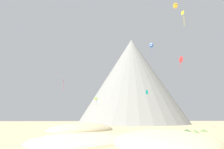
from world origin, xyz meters
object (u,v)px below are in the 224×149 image
Objects in this scene: rock_massif at (133,86)px; kite_red_mid at (181,59)px; bush_scatter_east at (53,140)px; bush_near_left at (204,130)px; kite_teal_low at (147,92)px; bush_near_right at (162,131)px; kite_magenta_mid at (64,82)px; bush_mid_center at (195,132)px; bush_low_patch at (147,133)px; kite_yellow_high at (183,15)px; kite_gold_high at (175,6)px; bush_far_left at (187,130)px; kite_blue_high at (151,45)px; kite_lime_low at (96,99)px.

kite_red_mid is (6.38, -58.46, 1.07)m from rock_massif.
bush_near_left is at bearing 33.97° from bush_scatter_east.
kite_teal_low is (-8.66, 23.95, 12.81)m from bush_near_left.
bush_near_right is 49.34m from kite_magenta_mid.
bush_mid_center is 0.93× the size of bush_low_patch.
bush_mid_center is (-7.27, -10.13, 0.23)m from bush_near_left.
bush_near_left is at bearing -15.26° from kite_red_mid.
kite_yellow_high is at bearing 144.17° from kite_teal_low.
bush_low_patch is (-17.91, -10.83, 0.24)m from bush_near_left.
rock_massif is 69.81m from kite_gold_high.
bush_mid_center is 35.54m from kite_red_mid.
rock_massif is (29.82, 96.86, 22.25)m from bush_scatter_east.
kite_teal_low is at bearing -94.57° from rock_massif.
kite_gold_high is at bearing 47.98° from bush_low_patch.
bush_far_left reaches higher than bush_near_left.
bush_near_right is 33.79m from bush_scatter_east.
bush_near_left is 0.37× the size of kite_yellow_high.
kite_teal_low is at bearing 31.35° from kite_yellow_high.
bush_scatter_east is 55.27m from kite_teal_low.
bush_scatter_east is 103.76m from rock_massif.
kite_gold_high is (4.33, 15.92, 38.70)m from bush_mid_center.
kite_yellow_high is at bearing 127.87° from bush_near_left.
bush_low_patch is at bearing -98.90° from rock_massif.
kite_magenta_mid is 47.96m from kite_red_mid.
rock_massif is at bearing -55.14° from kite_blue_high.
bush_scatter_east is at bearing -134.33° from bush_near_right.
bush_far_left is at bearing 153.85° from kite_yellow_high.
kite_red_mid is at bearing 48.51° from bush_near_right.
bush_low_patch reaches higher than bush_scatter_east.
kite_red_mid is (43.32, -19.83, 5.45)m from kite_magenta_mid.
bush_scatter_east reaches higher than bush_far_left.
bush_near_right is 76.36m from rock_massif.
bush_mid_center reaches higher than bush_near_right.
kite_lime_low is at bearing 103.72° from bush_low_patch.
kite_teal_low is (-4.90, -8.23, -21.88)m from kite_blue_high.
kite_red_mid is (36.20, 38.40, 23.32)m from bush_scatter_east.
bush_mid_center is at bearing -125.67° from bush_near_left.
bush_mid_center reaches higher than bush_near_left.
bush_mid_center is 10.66m from bush_low_patch.
kite_magenta_mid is 3.18× the size of kite_gold_high.
kite_red_mid reaches higher than bush_scatter_east.
kite_yellow_high is (2.63, -70.96, 11.62)m from rock_massif.
kite_blue_high reaches higher than kite_magenta_mid.
kite_teal_low reaches higher than bush_near_right.
bush_far_left is 1.58× the size of kite_gold_high.
bush_scatter_east is at bearing 98.25° from kite_teal_low.
kite_magenta_mid reaches higher than kite_teal_low.
kite_gold_high is 0.30× the size of kite_red_mid.
bush_mid_center is at bearing -104.38° from bush_far_left.
bush_mid_center is 59.45m from kite_magenta_mid.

